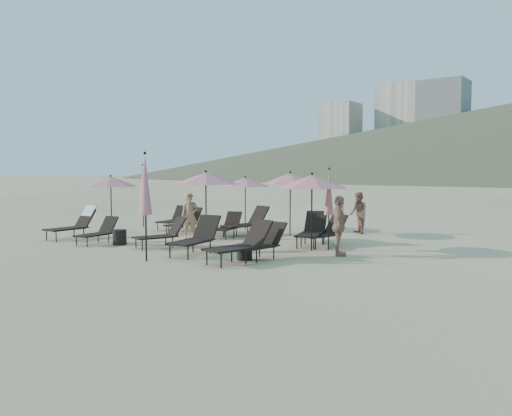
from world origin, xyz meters
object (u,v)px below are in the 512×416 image
Objects in this scene: umbrella_open_0 at (111,182)px; lounger_5 at (260,243)px; umbrella_closed_1 at (329,193)px; lounger_8 at (247,222)px; umbrella_open_2 at (312,182)px; lounger_10 at (325,232)px; side_table_0 at (120,237)px; lounger_6 at (174,219)px; umbrella_open_4 at (290,179)px; lounger_2 at (162,234)px; lounger_11 at (312,230)px; lounger_9 at (228,226)px; lounger_0 at (75,223)px; lounger_1 at (98,231)px; lounger_7 at (185,221)px; side_table_1 at (245,252)px; beachgoer_a at (190,216)px; umbrella_open_1 at (206,178)px; umbrella_closed_2 at (143,183)px; beachgoer_b at (358,213)px; umbrella_open_3 at (245,182)px; umbrella_closed_0 at (145,185)px; lounger_3 at (196,237)px; beachgoer_c at (339,226)px.

lounger_5 is at bearing -7.92° from umbrella_open_0.
lounger_8 is at bearing 163.45° from umbrella_closed_1.
umbrella_open_0 is 8.34m from umbrella_open_2.
lounger_10 reaches higher than side_table_0.
umbrella_open_4 is (4.87, 1.28, 1.66)m from lounger_6.
lounger_11 is (3.47, 3.19, 0.06)m from lounger_2.
lounger_9 is at bearing 23.92° from umbrella_open_0.
lounger_0 reaches higher than lounger_6.
lounger_11 is 3.13m from umbrella_open_4.
lounger_1 is 4.57m from lounger_6.
lounger_0 is 3.98m from lounger_7.
lounger_0 is 1.18× the size of lounger_1.
umbrella_closed_1 is at bearing 17.25° from lounger_1.
lounger_8 is 5.21m from side_table_1.
umbrella_open_2 is at bearing -45.81° from beachgoer_a.
umbrella_open_1 is 3.87m from umbrella_open_2.
umbrella_open_4 is at bearing 61.55° from side_table_0.
lounger_9 is at bearing -4.24° from umbrella_closed_2.
lounger_6 is 0.97× the size of lounger_10.
lounger_1 is 5.27m from lounger_8.
beachgoer_b is (-0.64, 3.63, 0.34)m from lounger_10.
lounger_7 is 1.06× the size of lounger_9.
lounger_7 is at bearing -115.63° from umbrella_open_3.
lounger_8 is at bearing -138.89° from umbrella_open_4.
lounger_10 is 6.56m from side_table_0.
lounger_2 is at bearing -157.09° from lounger_11.
lounger_0 is 9.06m from umbrella_closed_1.
lounger_10 reaches higher than lounger_7.
umbrella_open_2 is at bearing -130.41° from umbrella_closed_1.
lounger_6 is 4.58m from side_table_0.
umbrella_open_3 is at bearing 169.22° from lounger_10.
lounger_1 is 0.90× the size of lounger_7.
umbrella_closed_0 is at bearing -89.18° from umbrella_open_4.
lounger_8 is 4.54× the size of side_table_1.
lounger_11 is at bearing 52.05° from lounger_3.
side_table_0 is at bearing -176.78° from side_table_1.
umbrella_open_0 is (-0.20, 1.69, 1.44)m from lounger_0.
lounger_3 is (1.79, -0.31, 0.07)m from lounger_2.
umbrella_closed_0 is at bearing -67.31° from lounger_8.
lounger_1 is at bearing -55.66° from umbrella_closed_2.
lounger_0 is 0.65× the size of umbrella_closed_0.
beachgoer_c reaches higher than lounger_7.
side_table_0 reaches higher than side_table_1.
lounger_5 is at bearing -55.92° from lounger_9.
umbrella_open_3 is (1.11, 2.31, 1.48)m from lounger_7.
umbrella_closed_2 is 1.69× the size of beachgoer_b.
side_table_1 is (4.47, -5.52, -1.72)m from umbrella_open_3.
lounger_8 reaches higher than side_table_0.
lounger_10 is 3.34m from umbrella_open_4.
umbrella_closed_2 reaches higher than beachgoer_a.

